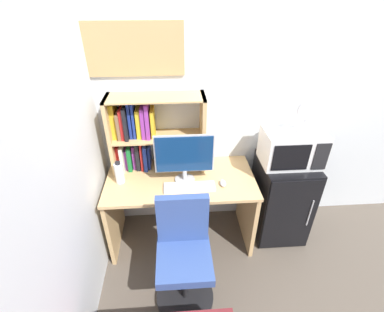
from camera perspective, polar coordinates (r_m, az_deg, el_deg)
The scene contains 12 objects.
wall_back at distance 2.84m, azimuth 24.61°, elevation 10.30°, with size 6.40×0.04×2.60m, color silver.
desk at distance 2.61m, azimuth -2.27°, elevation -8.48°, with size 1.32×0.66×0.75m.
hutch_bookshelf at distance 2.48m, azimuth -10.10°, elevation 4.68°, with size 0.83×0.27×0.69m.
monitor at distance 2.30m, azimuth -1.58°, elevation -0.04°, with size 0.50×0.17×0.45m.
keyboard at distance 2.35m, azimuth -0.51°, elevation -6.43°, with size 0.43×0.13×0.02m, color silver.
computer_mouse at distance 2.40m, azimuth 6.39°, elevation -5.57°, with size 0.05×0.09×0.04m, color silver.
water_bottle at distance 2.45m, azimuth -14.76°, elevation -3.36°, with size 0.08×0.08×0.21m.
mini_fridge at distance 2.89m, azimuth 17.81°, elevation -8.28°, with size 0.48×0.53×0.85m.
microwave at distance 2.57m, azimuth 19.91°, elevation 1.68°, with size 0.51×0.34×0.31m.
desk_fan at distance 2.45m, azimuth 22.54°, elevation 8.09°, with size 0.17×0.11×0.28m.
desk_chair at distance 2.27m, azimuth -1.66°, elevation -20.48°, with size 0.47×0.47×0.94m.
wall_corkboard at distance 2.36m, azimuth -11.98°, elevation 20.68°, with size 0.79×0.02×0.41m, color tan.
Camera 1 is at (-0.93, -2.31, 2.23)m, focal length 25.89 mm.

